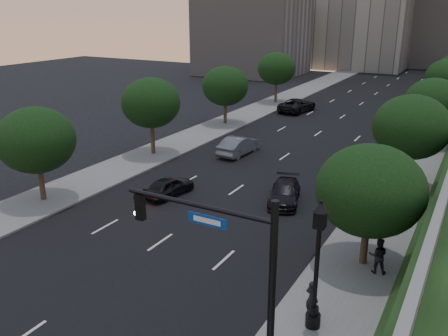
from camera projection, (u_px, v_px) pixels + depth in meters
The scene contains 22 objects.
ground at pixel (96, 287), 21.90m from camera, with size 160.00×160.00×0.00m, color black.
road_surface at pixel (312, 138), 46.71m from camera, with size 16.00×140.00×0.02m, color black.
sidewalk_right at pixel (422, 152), 41.97m from camera, with size 4.50×140.00×0.15m, color slate.
sidewalk_left at pixel (221, 125), 51.40m from camera, with size 4.50×140.00×0.15m, color slate.
office_block_filler at pixel (252, 36), 89.50m from camera, with size 18.00×16.00×14.00m, color gray.
tree_right_a at pixel (370, 190), 22.48m from camera, with size 5.20×5.20×6.24m.
tree_right_b at pixel (412, 127), 32.24m from camera, with size 5.20×5.20×6.74m.
tree_right_c at pixel (433, 102), 43.15m from camera, with size 5.20×5.20×6.24m.
tree_left_a at pixel (36, 140), 30.24m from camera, with size 5.00×5.00×6.34m.
tree_left_b at pixel (151, 103), 40.05m from camera, with size 5.00×5.00×6.71m.
tree_left_c at pixel (225, 86), 50.92m from camera, with size 5.00×5.00×6.34m.
tree_left_d at pixel (277, 69), 62.38m from camera, with size 5.00×5.00×6.71m.
traffic_signal_mast at pixel (240, 290), 15.18m from camera, with size 5.68×0.56×7.00m.
street_lamp at pixel (316, 272), 18.20m from camera, with size 0.64×0.64×5.62m.
sedan_near_left at pixel (169, 186), 32.32m from camera, with size 1.60×3.97×1.35m, color black.
sedan_mid_left at pixel (239, 145), 41.37m from camera, with size 1.71×4.91×1.62m, color slate.
sedan_far_left at pixel (297, 105), 58.21m from camera, with size 2.75×5.96×1.66m, color black.
sedan_near_right at pixel (285, 193), 31.21m from camera, with size 1.88×4.62×1.34m, color black.
sedan_far_right at pixel (399, 125), 49.02m from camera, with size 1.71×4.24×1.44m, color #585B60.
pedestrian_a at pixel (312, 299), 19.34m from camera, with size 0.60×0.40×1.65m, color black.
pedestrian_b at pixel (378, 256), 22.56m from camera, with size 0.87×0.68×1.79m, color black.
pedestrian_c at pixel (394, 218), 26.80m from camera, with size 0.92×0.38×1.57m, color black.
Camera 1 is at (14.40, -13.67, 12.28)m, focal length 38.00 mm.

